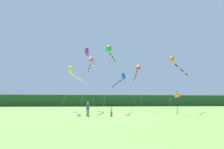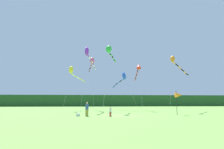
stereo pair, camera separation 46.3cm
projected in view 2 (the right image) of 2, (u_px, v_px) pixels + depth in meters
The scene contains 13 objects.
ground_plane at pixel (116, 115), 23.84m from camera, with size 120.00×120.00×0.00m, color #6B9E42.
distant_treeline at pixel (103, 101), 68.50m from camera, with size 108.00×2.86×4.11m, color #234C23.
person_adult at pixel (87, 108), 22.39m from camera, with size 0.37×0.37×1.69m.
person_child at pixel (110, 111), 21.93m from camera, with size 0.26×0.26×1.17m.
cooler_box at pixel (78, 115), 22.49m from camera, with size 0.42×0.42×0.33m, color silver.
banner_flag_pole at pixel (179, 95), 24.63m from camera, with size 0.90×0.70×3.19m.
kite_purple at pixel (88, 54), 31.61m from camera, with size 2.18×8.85×10.92m.
kite_yellow at pixel (72, 71), 35.84m from camera, with size 3.43×7.30×8.54m.
kite_red at pixel (138, 68), 37.31m from camera, with size 1.32×11.66×9.31m.
kite_green at pixel (109, 50), 30.46m from camera, with size 2.75×6.81×10.87m.
kite_blue at pixel (122, 78), 39.26m from camera, with size 3.86×10.65×7.98m.
kite_rainbow at pixel (92, 62), 38.95m from camera, with size 1.41×7.62×10.95m.
kite_orange at pixel (175, 62), 32.51m from camera, with size 6.67×6.34×9.57m.
Camera 2 is at (-2.66, -24.20, 1.76)m, focal length 29.85 mm.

